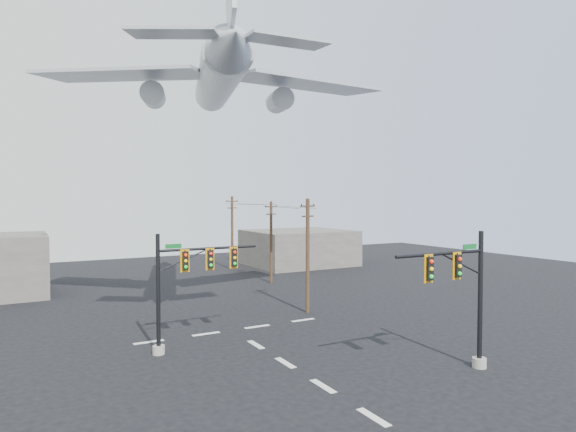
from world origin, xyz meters
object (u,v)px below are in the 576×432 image
utility_pole_b (271,240)px  airliner (218,79)px  signal_mast_far (185,284)px  utility_pole_a (308,253)px  utility_pole_c (232,231)px  signal_mast_near (465,298)px

utility_pole_b → airliner: 21.99m
signal_mast_far → airliner: bearing=53.7°
signal_mast_far → utility_pole_b: bearing=50.3°
utility_pole_a → utility_pole_c: utility_pole_c is taller
utility_pole_a → utility_pole_c: bearing=58.9°
signal_mast_far → utility_pole_c: 35.08m
signal_mast_near → utility_pole_c: 42.52m
utility_pole_c → airliner: 30.46m
signal_mast_far → signal_mast_near: bearing=-42.3°
signal_mast_near → airliner: (-7.58, 17.62, 14.78)m
utility_pole_c → utility_pole_a: bearing=-117.7°
signal_mast_far → airliner: 16.74m
airliner → utility_pole_c: bearing=-7.6°
signal_mast_near → utility_pole_a: bearing=91.0°
airliner → signal_mast_far: bearing=160.9°
utility_pole_c → signal_mast_far: bearing=-136.1°
signal_mast_near → utility_pole_a: 16.07m
utility_pole_c → signal_mast_near: bearing=-113.9°
signal_mast_near → utility_pole_a: utility_pole_a is taller
signal_mast_far → utility_pole_b: utility_pole_b is taller
signal_mast_near → airliner: airliner is taller
signal_mast_near → airliner: bearing=113.3°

